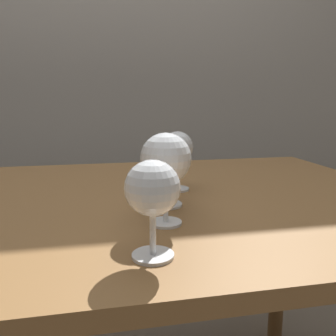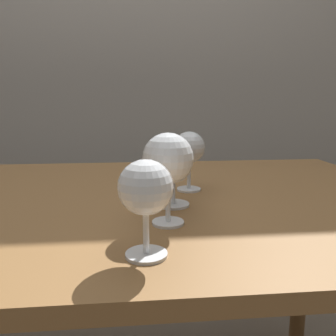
% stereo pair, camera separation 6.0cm
% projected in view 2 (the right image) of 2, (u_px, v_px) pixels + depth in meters
% --- Properties ---
extents(back_wall, '(5.00, 0.08, 2.60)m').
position_uv_depth(back_wall, '(121.00, 33.00, 1.89)').
color(back_wall, gray).
rests_on(back_wall, ground_plane).
extents(dining_table, '(1.46, 0.86, 0.73)m').
position_uv_depth(dining_table, '(112.00, 230.00, 0.82)').
color(dining_table, brown).
rests_on(dining_table, ground_plane).
extents(wine_glass_rose, '(0.08, 0.08, 0.14)m').
position_uv_depth(wine_glass_rose, '(146.00, 190.00, 0.48)').
color(wine_glass_rose, white).
rests_on(wine_glass_rose, dining_table).
extents(wine_glass_merlot, '(0.09, 0.09, 0.16)m').
position_uv_depth(wine_glass_merlot, '(168.00, 160.00, 0.60)').
color(wine_glass_merlot, white).
rests_on(wine_glass_merlot, dining_table).
extents(wine_glass_chardonnay, '(0.08, 0.08, 0.13)m').
position_uv_depth(wine_glass_chardonnay, '(173.00, 166.00, 0.71)').
color(wine_glass_chardonnay, white).
rests_on(wine_glass_chardonnay, dining_table).
extents(wine_glass_pinot, '(0.08, 0.08, 0.14)m').
position_uv_depth(wine_glass_pinot, '(189.00, 149.00, 0.83)').
color(wine_glass_pinot, white).
rests_on(wine_glass_pinot, dining_table).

